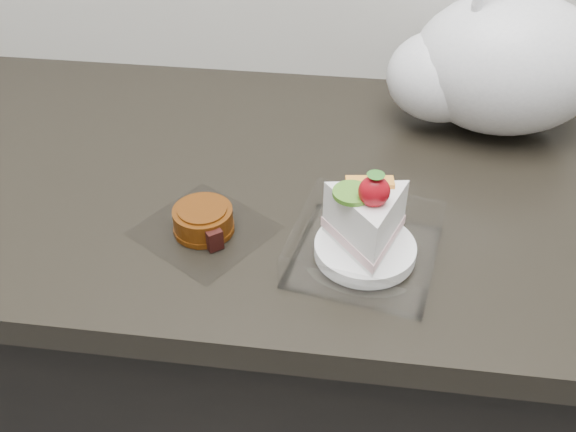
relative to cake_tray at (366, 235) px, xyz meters
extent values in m
cube|color=black|center=(-0.09, 0.17, -0.50)|extent=(2.00, 0.60, 0.86)
cube|color=black|center=(-0.09, 0.17, -0.05)|extent=(2.04, 0.64, 0.04)
cube|color=white|center=(0.00, 0.00, -0.03)|extent=(0.19, 0.19, 0.00)
cylinder|color=white|center=(0.00, 0.00, -0.02)|extent=(0.12, 0.12, 0.02)
ellipsoid|color=red|center=(0.00, -0.01, 0.07)|extent=(0.04, 0.03, 0.04)
cone|color=#2D7223|center=(0.00, -0.01, 0.09)|extent=(0.02, 0.02, 0.01)
cylinder|color=#4E962B|center=(-0.02, 0.00, 0.06)|extent=(0.04, 0.04, 0.01)
cube|color=orange|center=(0.00, 0.02, 0.06)|extent=(0.06, 0.03, 0.01)
cube|color=white|center=(-0.20, 0.02, -0.03)|extent=(0.20, 0.20, 0.00)
cylinder|color=#602F0B|center=(-0.20, 0.02, -0.02)|extent=(0.10, 0.10, 0.03)
cylinder|color=#602F0B|center=(-0.20, 0.02, -0.03)|extent=(0.10, 0.10, 0.01)
cylinder|color=#602F0B|center=(-0.20, 0.02, 0.00)|extent=(0.08, 0.08, 0.00)
cube|color=black|center=(-0.18, -0.01, -0.02)|extent=(0.03, 0.03, 0.03)
ellipsoid|color=white|center=(0.19, 0.34, 0.07)|extent=(0.33, 0.28, 0.21)
ellipsoid|color=white|center=(0.10, 0.33, 0.05)|extent=(0.20, 0.18, 0.14)
torus|color=white|center=(0.17, 0.33, 0.17)|extent=(0.11, 0.06, 0.12)
torus|color=white|center=(0.24, 0.35, 0.16)|extent=(0.11, 0.02, 0.11)
camera|label=1|loc=(-0.02, -0.58, 0.49)|focal=40.00mm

